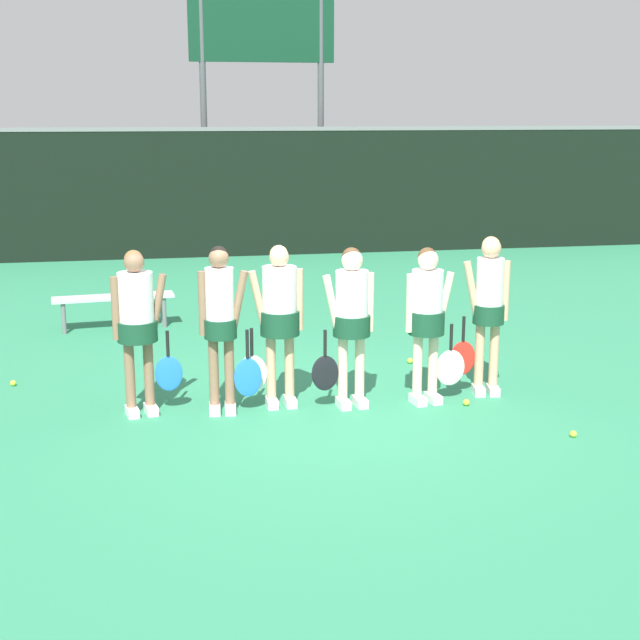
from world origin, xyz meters
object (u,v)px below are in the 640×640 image
(player_3, at_px, (351,314))
(tennis_ball_0, at_px, (13,383))
(player_5, at_px, (488,303))
(scoreboard, at_px, (262,43))
(player_2, at_px, (279,313))
(bench_courtside, at_px, (114,301))
(tennis_ball_2, at_px, (466,402))
(player_4, at_px, (427,313))
(tennis_ball_3, at_px, (410,361))
(player_0, at_px, (137,319))
(tennis_ball_1, at_px, (573,434))
(player_1, at_px, (221,318))

(player_3, height_order, tennis_ball_0, player_3)
(player_3, relative_size, player_5, 0.97)
(scoreboard, height_order, player_2, scoreboard)
(scoreboard, height_order, bench_courtside, scoreboard)
(tennis_ball_0, height_order, tennis_ball_2, tennis_ball_2)
(player_4, height_order, tennis_ball_3, player_4)
(player_0, xyz_separation_m, tennis_ball_1, (3.99, -1.43, -0.96))
(player_0, bearing_deg, player_4, -14.74)
(scoreboard, bearing_deg, player_5, -84.90)
(player_0, xyz_separation_m, tennis_ball_0, (-1.42, 1.22, -0.96))
(bench_courtside, bearing_deg, tennis_ball_3, -40.64)
(player_0, distance_m, player_1, 0.82)
(bench_courtside, relative_size, tennis_ball_2, 25.02)
(player_1, bearing_deg, player_4, 1.60)
(player_0, height_order, player_5, player_5)
(player_2, xyz_separation_m, tennis_ball_2, (1.91, -0.36, -0.96))
(scoreboard, bearing_deg, player_1, -99.30)
(player_4, relative_size, player_5, 0.96)
(tennis_ball_0, xyz_separation_m, tennis_ball_2, (4.74, -1.58, 0.00))
(tennis_ball_0, bearing_deg, player_2, -23.27)
(player_3, relative_size, tennis_ball_1, 25.68)
(player_4, xyz_separation_m, tennis_ball_1, (1.06, -1.26, -0.93))
(player_2, bearing_deg, tennis_ball_3, 34.59)
(tennis_ball_2, bearing_deg, player_1, 173.89)
(tennis_ball_0, relative_size, tennis_ball_2, 0.96)
(player_4, bearing_deg, player_0, 167.92)
(player_3, xyz_separation_m, tennis_ball_2, (1.19, -0.21, -0.95))
(tennis_ball_0, distance_m, tennis_ball_2, 5.00)
(tennis_ball_3, bearing_deg, tennis_ball_2, -85.59)
(player_0, relative_size, player_1, 0.98)
(tennis_ball_1, bearing_deg, tennis_ball_3, 106.46)
(player_1, xyz_separation_m, player_2, (0.60, 0.10, 0.00))
(player_4, distance_m, tennis_ball_3, 1.75)
(tennis_ball_0, bearing_deg, player_5, -13.52)
(player_1, bearing_deg, player_3, 1.27)
(player_3, distance_m, tennis_ball_2, 1.54)
(player_4, bearing_deg, tennis_ball_1, -58.39)
(player_0, distance_m, tennis_ball_1, 4.35)
(player_2, bearing_deg, player_0, 178.85)
(player_0, height_order, player_4, player_0)
(scoreboard, distance_m, tennis_ball_1, 13.39)
(tennis_ball_2, bearing_deg, bench_courtside, 131.92)
(scoreboard, xyz_separation_m, bench_courtside, (-3.06, -7.38, -4.01))
(player_2, height_order, player_5, player_5)
(scoreboard, distance_m, tennis_ball_3, 10.82)
(player_0, height_order, player_3, player_0)
(bench_courtside, bearing_deg, player_5, -48.82)
(player_5, distance_m, tennis_ball_0, 5.31)
(player_2, xyz_separation_m, player_3, (0.72, -0.15, -0.01))
(scoreboard, height_order, tennis_ball_0, scoreboard)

